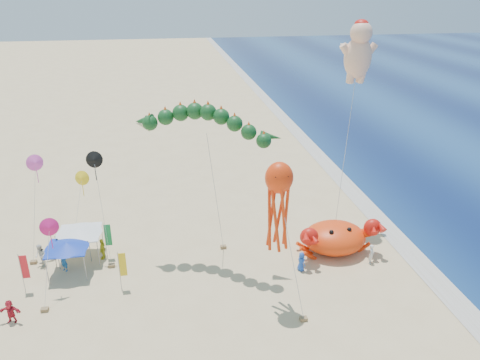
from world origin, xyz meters
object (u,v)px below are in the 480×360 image
object	(u,v)px
octopus_kite	(278,200)
canopy_white	(79,231)
cherub_kite	(359,50)
crab_inflatable	(335,237)
dragon_kite	(204,127)
canopy_blue	(67,245)

from	to	relation	value
octopus_kite	canopy_white	size ratio (longest dim) A/B	2.90
octopus_kite	cherub_kite	bearing A→B (deg)	49.86
crab_inflatable	cherub_kite	bearing A→B (deg)	62.45
cherub_kite	canopy_white	size ratio (longest dim) A/B	5.01
dragon_kite	canopy_white	world-z (taller)	dragon_kite
cherub_kite	octopus_kite	size ratio (longest dim) A/B	1.73
canopy_blue	canopy_white	distance (m)	2.21
octopus_kite	canopy_white	world-z (taller)	octopus_kite
cherub_kite	dragon_kite	bearing A→B (deg)	-160.30
crab_inflatable	octopus_kite	distance (m)	10.66
octopus_kite	dragon_kite	bearing A→B (deg)	123.38
canopy_white	canopy_blue	bearing A→B (deg)	-105.30
crab_inflatable	canopy_blue	xyz separation A→B (m)	(-21.32, 0.47, 1.07)
crab_inflatable	octopus_kite	size ratio (longest dim) A/B	0.68
crab_inflatable	cherub_kite	distance (m)	15.63
crab_inflatable	octopus_kite	world-z (taller)	octopus_kite
dragon_kite	octopus_kite	size ratio (longest dim) A/B	1.17
dragon_kite	canopy_blue	bearing A→B (deg)	-178.25
dragon_kite	cherub_kite	size ratio (longest dim) A/B	0.68
crab_inflatable	dragon_kite	size ratio (longest dim) A/B	0.58
crab_inflatable	canopy_white	xyz separation A→B (m)	(-20.73, 2.61, 1.07)
crab_inflatable	cherub_kite	world-z (taller)	cherub_kite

